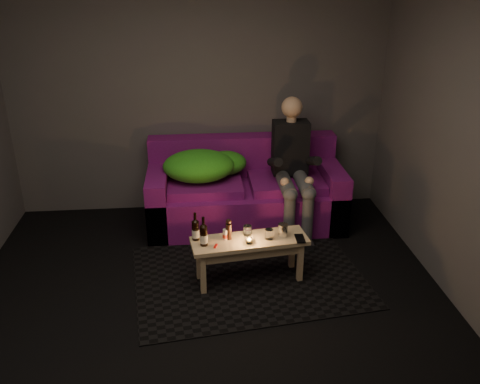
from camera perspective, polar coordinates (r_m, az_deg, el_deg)
The scene contains 17 objects.
floor at distance 4.00m, azimuth -3.41°, elevation -15.27°, with size 4.50×4.50×0.00m, color black.
room at distance 3.68m, azimuth -4.31°, elevation 10.00°, with size 4.50×4.50×4.50m.
rug at distance 4.59m, azimuth 0.97°, elevation -9.40°, with size 1.99×1.45×0.01m, color black.
sofa at distance 5.42m, azimuth 0.55°, elevation -0.18°, with size 2.02×0.91×0.87m.
green_blanket at distance 5.26m, azimuth -4.16°, elevation 2.99°, with size 0.89×0.61×0.30m.
person at distance 5.19m, azimuth 5.94°, elevation 3.16°, with size 0.36×0.84×1.35m.
coffee_table at distance 4.37m, azimuth 1.08°, elevation -6.14°, with size 1.03×0.44×0.41m.
beer_bottle_a at distance 4.30m, azimuth -5.02°, elevation -4.25°, with size 0.06×0.06×0.25m.
beer_bottle_b at distance 4.21m, azimuth -4.10°, elevation -4.83°, with size 0.07×0.07×0.26m.
salt_shaker at distance 4.31m, azimuth -1.65°, elevation -4.78°, with size 0.04×0.04×0.09m, color silver.
pepper_mill at distance 4.31m, azimuth -1.28°, elevation -4.45°, with size 0.05×0.05×0.14m, color black.
tumbler_back at distance 4.39m, azimuth 0.85°, elevation -4.33°, with size 0.07×0.07×0.09m, color white.
tealight at distance 4.27m, azimuth 1.05°, elevation -5.48°, with size 0.06×0.06×0.04m.
tumbler_front at distance 4.33m, azimuth 3.28°, elevation -4.75°, with size 0.07×0.07×0.09m, color white.
steel_cup at distance 4.37m, azimuth 4.84°, elevation -4.30°, with size 0.08×0.08×0.12m, color silver.
smartphone at distance 4.37m, azimuth 6.75°, elevation -5.20°, with size 0.08×0.15×0.01m, color black.
red_lighter at distance 4.23m, azimuth -2.76°, elevation -6.07°, with size 0.02×0.06×0.01m, color red.
Camera 1 is at (-0.06, -3.11, 2.52)m, focal length 38.00 mm.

